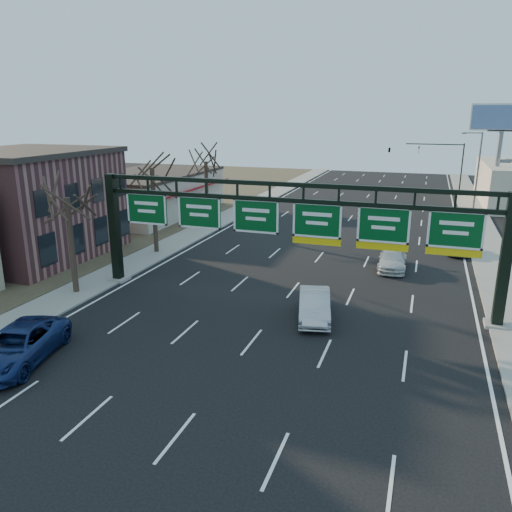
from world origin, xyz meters
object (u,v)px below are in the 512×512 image
at_px(car_silver_sedan, 314,305).
at_px(car_white_wagon, 393,259).
at_px(car_blue_suv, 17,346).
at_px(sign_gantry, 289,226).

xyz_separation_m(car_silver_sedan, car_white_wagon, (3.37, 10.90, -0.09)).
height_order(car_silver_sedan, car_white_wagon, car_silver_sedan).
relative_size(car_blue_suv, car_white_wagon, 1.23).
relative_size(car_silver_sedan, car_white_wagon, 0.99).
height_order(sign_gantry, car_white_wagon, sign_gantry).
xyz_separation_m(sign_gantry, car_silver_sedan, (2.12, -2.08, -3.85)).
distance_m(car_blue_suv, car_white_wagon, 25.20).
bearing_deg(car_white_wagon, car_blue_suv, -128.12).
distance_m(car_silver_sedan, car_white_wagon, 11.41).
distance_m(sign_gantry, car_silver_sedan, 4.86).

